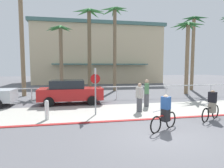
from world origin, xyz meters
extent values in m
plane|color=#5B5B60|center=(0.00, 10.00, 0.00)|extent=(80.00, 80.00, 0.00)
cube|color=#ADAAA0|center=(0.00, 4.20, 0.01)|extent=(44.00, 4.00, 0.02)
cube|color=maroon|center=(0.00, 2.20, 0.01)|extent=(44.00, 0.24, 0.03)
cube|color=beige|center=(0.58, 27.38, 4.48)|extent=(20.05, 10.77, 8.95)
cube|color=#47706B|center=(0.58, 27.38, 9.20)|extent=(20.65, 11.37, 0.50)
cube|color=#47706B|center=(0.58, 21.50, 3.00)|extent=(14.03, 1.20, 0.16)
cylinder|color=white|center=(0.00, 8.50, 1.00)|extent=(26.13, 0.08, 0.08)
cylinder|color=white|center=(-8.71, 8.50, 0.50)|extent=(0.08, 0.08, 1.00)
cylinder|color=white|center=(-6.53, 8.50, 0.50)|extent=(0.08, 0.08, 1.00)
cylinder|color=white|center=(-4.35, 8.50, 0.50)|extent=(0.08, 0.08, 1.00)
cylinder|color=white|center=(-2.18, 8.50, 0.50)|extent=(0.08, 0.08, 1.00)
cylinder|color=white|center=(0.00, 8.50, 0.50)|extent=(0.08, 0.08, 1.00)
cylinder|color=white|center=(2.18, 8.50, 0.50)|extent=(0.08, 0.08, 1.00)
cylinder|color=white|center=(4.35, 8.50, 0.50)|extent=(0.08, 0.08, 1.00)
cylinder|color=white|center=(6.53, 8.50, 0.50)|extent=(0.08, 0.08, 1.00)
cylinder|color=white|center=(8.71, 8.50, 0.50)|extent=(0.08, 0.08, 1.00)
cylinder|color=gray|center=(-2.24, 3.63, 1.10)|extent=(0.08, 0.08, 2.20)
cube|color=white|center=(-2.24, 3.63, 2.38)|extent=(0.04, 0.56, 0.36)
cylinder|color=red|center=(-2.24, 3.63, 1.98)|extent=(0.52, 0.03, 0.52)
cylinder|color=white|center=(-4.71, 3.07, 0.42)|extent=(0.20, 0.20, 0.85)
sphere|color=white|center=(-4.71, 3.07, 0.90)|extent=(0.20, 0.20, 0.20)
cylinder|color=#846B4C|center=(-7.81, 11.60, 4.88)|extent=(0.36, 0.36, 9.75)
cylinder|color=#756047|center=(-4.62, 13.25, 3.28)|extent=(0.36, 0.36, 6.56)
cone|color=#2D6B33|center=(-4.02, 13.25, 6.43)|extent=(1.27, 0.32, 0.57)
cone|color=#2D6B33|center=(-4.15, 13.73, 6.41)|extent=(1.22, 1.22, 0.61)
cone|color=#2D6B33|center=(-4.62, 14.00, 6.37)|extent=(0.32, 1.58, 0.70)
cone|color=#2D6B33|center=(-5.21, 13.84, 6.41)|extent=(1.44, 1.44, 0.62)
cone|color=#2D6B33|center=(-5.33, 13.25, 6.34)|extent=(1.51, 0.32, 0.75)
cone|color=#2D6B33|center=(-5.16, 12.72, 6.36)|extent=(1.36, 1.36, 0.71)
cone|color=#2D6B33|center=(-4.62, 12.42, 6.35)|extent=(0.32, 1.74, 0.73)
cone|color=#2D6B33|center=(-4.17, 12.80, 6.34)|extent=(1.21, 1.21, 0.74)
cylinder|color=brown|center=(-1.90, 12.05, 3.99)|extent=(0.36, 0.36, 7.98)
cone|color=#387F3D|center=(-1.06, 12.05, 7.81)|extent=(1.73, 0.32, 0.65)
cone|color=#387F3D|center=(-1.37, 12.57, 7.74)|extent=(1.34, 1.34, 0.78)
cone|color=#387F3D|center=(-1.90, 12.68, 7.83)|extent=(0.32, 1.34, 0.62)
cone|color=#387F3D|center=(-2.45, 12.60, 7.82)|extent=(1.38, 1.38, 0.64)
cone|color=#387F3D|center=(-2.68, 12.05, 7.84)|extent=(1.62, 0.32, 0.59)
cone|color=#387F3D|center=(-2.34, 11.60, 7.75)|extent=(1.20, 1.20, 0.77)
cone|color=#387F3D|center=(-1.90, 11.31, 7.77)|extent=(0.32, 1.56, 0.72)
cone|color=#387F3D|center=(-1.26, 11.41, 7.75)|extent=(1.56, 1.56, 0.77)
cylinder|color=#756047|center=(0.95, 13.75, 4.39)|extent=(0.36, 0.36, 8.78)
cone|color=#387F3D|center=(1.70, 13.75, 8.64)|extent=(1.56, 0.32, 0.59)
cone|color=#387F3D|center=(1.43, 14.23, 8.56)|extent=(1.26, 1.26, 0.74)
cone|color=#387F3D|center=(0.95, 14.59, 8.52)|extent=(0.32, 1.78, 0.81)
cone|color=#387F3D|center=(0.34, 14.35, 8.52)|extent=(1.50, 1.50, 0.82)
cone|color=#387F3D|center=(0.15, 13.75, 8.64)|extent=(1.66, 0.32, 0.59)
cone|color=#387F3D|center=(0.52, 13.32, 8.52)|extent=(1.17, 1.17, 0.82)
cone|color=#387F3D|center=(0.95, 12.91, 8.61)|extent=(0.32, 1.74, 0.65)
cone|color=#387F3D|center=(1.49, 13.20, 8.65)|extent=(1.35, 1.35, 0.58)
cylinder|color=#846B4C|center=(7.30, 10.19, 3.36)|extent=(0.36, 0.36, 6.73)
cone|color=#2D6B33|center=(7.99, 10.19, 6.54)|extent=(1.45, 0.32, 0.69)
cone|color=#2D6B33|center=(8.00, 10.77, 6.51)|extent=(1.65, 1.46, 0.76)
cone|color=#2D6B33|center=(7.45, 11.03, 6.55)|extent=(0.62, 1.79, 0.67)
cone|color=#2D6B33|center=(6.96, 10.79, 6.47)|extent=(1.02, 1.44, 0.83)
cone|color=#2D6B33|center=(6.50, 10.49, 6.53)|extent=(1.79, 0.91, 0.70)
cone|color=#2D6B33|center=(6.49, 9.90, 6.59)|extent=(1.79, 0.91, 0.60)
cone|color=#2D6B33|center=(6.87, 9.43, 6.46)|extent=(1.20, 1.76, 0.85)
cone|color=#2D6B33|center=(7.47, 9.27, 6.47)|extent=(0.66, 1.99, 0.84)
cone|color=#2D6B33|center=(7.84, 9.74, 6.59)|extent=(1.33, 1.19, 0.59)
cylinder|color=#846B4C|center=(9.65, 12.84, 4.01)|extent=(0.36, 0.36, 8.02)
cone|color=#235B2D|center=(10.38, 12.84, 7.76)|extent=(1.56, 0.32, 0.82)
cone|color=#235B2D|center=(9.97, 13.39, 7.80)|extent=(0.96, 1.34, 0.75)
cone|color=#235B2D|center=(9.32, 13.42, 7.84)|extent=(0.99, 1.39, 0.66)
cone|color=#235B2D|center=(8.89, 12.84, 7.89)|extent=(1.58, 0.32, 0.58)
cone|color=#235B2D|center=(9.25, 12.14, 7.87)|extent=(1.11, 1.61, 0.61)
cone|color=#235B2D|center=(10.05, 12.15, 7.85)|extent=(1.11, 1.60, 0.65)
cylinder|color=black|center=(-8.11, 7.97, 0.33)|extent=(0.66, 0.22, 0.66)
cube|color=red|center=(-3.60, 7.09, 0.73)|extent=(4.40, 1.80, 0.80)
cube|color=#1E2328|center=(-3.85, 7.09, 1.41)|extent=(2.29, 1.58, 0.56)
cylinder|color=black|center=(-2.19, 7.99, 0.33)|extent=(0.66, 0.22, 0.66)
cylinder|color=black|center=(-2.19, 6.19, 0.33)|extent=(0.66, 0.22, 0.66)
cylinder|color=black|center=(-5.01, 7.99, 0.33)|extent=(0.66, 0.22, 0.66)
cylinder|color=black|center=(-5.01, 6.19, 0.33)|extent=(0.66, 0.22, 0.66)
torus|color=black|center=(-0.20, 0.29, 0.33)|extent=(0.65, 0.42, 0.72)
torus|color=black|center=(0.75, 0.85, 0.33)|extent=(0.65, 0.42, 0.72)
cylinder|color=red|center=(0.46, 0.68, 0.48)|extent=(0.62, 0.40, 0.35)
cylinder|color=red|center=(0.01, 0.41, 0.62)|extent=(0.35, 0.24, 0.07)
cylinder|color=red|center=(0.38, 0.63, 0.55)|extent=(0.05, 0.05, 0.44)
cylinder|color=silver|center=(-0.16, 0.32, 0.88)|extent=(0.45, 0.29, 0.04)
cube|color=#232326|center=(0.38, 0.63, 0.61)|extent=(0.42, 0.40, 0.52)
cube|color=#2D5699|center=(0.38, 0.63, 1.13)|extent=(0.40, 0.43, 0.52)
sphere|color=#D6A884|center=(0.38, 0.63, 1.36)|extent=(0.22, 0.22, 0.22)
torus|color=black|center=(2.75, 1.27, 0.33)|extent=(0.66, 0.40, 0.72)
torus|color=black|center=(3.72, 1.79, 0.33)|extent=(0.66, 0.40, 0.72)
cylinder|color=black|center=(3.42, 1.63, 0.48)|extent=(0.63, 0.37, 0.35)
cylinder|color=black|center=(2.96, 1.38, 0.62)|extent=(0.36, 0.23, 0.07)
cylinder|color=black|center=(3.34, 1.59, 0.55)|extent=(0.05, 0.05, 0.44)
cylinder|color=silver|center=(2.80, 1.29, 0.88)|extent=(0.46, 0.27, 0.04)
cube|color=gray|center=(3.34, 1.59, 0.61)|extent=(0.41, 0.40, 0.52)
cube|color=black|center=(3.34, 1.59, 1.13)|extent=(0.39, 0.42, 0.52)
sphere|color=#9E7556|center=(3.34, 1.59, 1.36)|extent=(0.22, 0.22, 0.22)
cylinder|color=#4C4C51|center=(0.35, 3.86, 0.41)|extent=(0.39, 0.39, 0.81)
cube|color=#B7B2A8|center=(0.35, 3.86, 1.13)|extent=(0.36, 0.45, 0.63)
sphere|color=#D6A884|center=(0.35, 3.86, 1.58)|extent=(0.22, 0.22, 0.22)
cylinder|color=#4C4C51|center=(1.28, 5.15, 0.43)|extent=(0.39, 0.39, 0.87)
cube|color=#4C7F51|center=(1.28, 5.15, 1.20)|extent=(0.35, 0.45, 0.67)
sphere|color=#D6A884|center=(1.28, 5.15, 1.68)|extent=(0.24, 0.24, 0.24)
camera|label=1|loc=(-3.33, -6.69, 2.63)|focal=30.85mm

